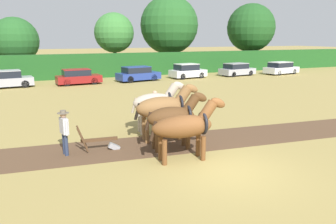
{
  "coord_description": "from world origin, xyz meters",
  "views": [
    {
      "loc": [
        -5.77,
        -8.58,
        4.32
      ],
      "look_at": [
        -0.32,
        4.31,
        1.1
      ],
      "focal_mm": 35.0,
      "sensor_mm": 36.0,
      "label": 1
    }
  ],
  "objects_px": {
    "parked_car_center": "(138,74)",
    "tree_center_left": "(169,25)",
    "draft_horse_lead_right": "(174,117)",
    "draft_horse_lead_left": "(185,126)",
    "parked_car_center_right": "(187,71)",
    "farmer_beside_team": "(155,105)",
    "parked_car_far_right": "(281,68)",
    "tree_center": "(251,28)",
    "parked_car_center_left": "(78,77)",
    "plow": "(103,142)",
    "tree_far_left": "(15,41)",
    "farmer_at_plow": "(64,129)",
    "parked_car_left": "(8,79)",
    "parked_car_right": "(237,70)",
    "tree_left": "(114,33)",
    "draft_horse_trail_left": "(164,107)",
    "draft_horse_trail_right": "(156,103)"
  },
  "relations": [
    {
      "from": "parked_car_center_left",
      "to": "parked_car_center_right",
      "type": "height_order",
      "value": "parked_car_center_right"
    },
    {
      "from": "parked_car_center",
      "to": "farmer_at_plow",
      "type": "bearing_deg",
      "value": -125.42
    },
    {
      "from": "tree_far_left",
      "to": "parked_car_far_right",
      "type": "bearing_deg",
      "value": -20.47
    },
    {
      "from": "tree_left",
      "to": "draft_horse_trail_left",
      "type": "xyz_separation_m",
      "value": [
        -4.69,
        -27.42,
        -3.39
      ]
    },
    {
      "from": "farmer_beside_team",
      "to": "plow",
      "type": "bearing_deg",
      "value": 168.3
    },
    {
      "from": "parked_car_center_left",
      "to": "parked_car_center_right",
      "type": "relative_size",
      "value": 1.04
    },
    {
      "from": "draft_horse_lead_right",
      "to": "parked_car_right",
      "type": "xyz_separation_m",
      "value": [
        16.75,
        20.08,
        -0.6
      ]
    },
    {
      "from": "farmer_at_plow",
      "to": "farmer_beside_team",
      "type": "bearing_deg",
      "value": 19.86
    },
    {
      "from": "farmer_beside_team",
      "to": "draft_horse_lead_right",
      "type": "bearing_deg",
      "value": -153.41
    },
    {
      "from": "farmer_beside_team",
      "to": "parked_car_center",
      "type": "bearing_deg",
      "value": 21.6
    },
    {
      "from": "parked_car_center",
      "to": "draft_horse_lead_left",
      "type": "bearing_deg",
      "value": -113.63
    },
    {
      "from": "draft_horse_lead_left",
      "to": "parked_car_center_right",
      "type": "relative_size",
      "value": 0.73
    },
    {
      "from": "plow",
      "to": "parked_car_left",
      "type": "relative_size",
      "value": 0.4
    },
    {
      "from": "parked_car_far_right",
      "to": "tree_center_left",
      "type": "bearing_deg",
      "value": 127.72
    },
    {
      "from": "parked_car_center",
      "to": "tree_center_left",
      "type": "bearing_deg",
      "value": 41.12
    },
    {
      "from": "tree_left",
      "to": "farmer_at_plow",
      "type": "height_order",
      "value": "tree_left"
    },
    {
      "from": "parked_car_center_left",
      "to": "farmer_beside_team",
      "type": "bearing_deg",
      "value": -89.05
    },
    {
      "from": "tree_center_left",
      "to": "farmer_beside_team",
      "type": "bearing_deg",
      "value": -114.59
    },
    {
      "from": "tree_far_left",
      "to": "tree_left",
      "type": "height_order",
      "value": "tree_left"
    },
    {
      "from": "farmer_at_plow",
      "to": "parked_car_center_right",
      "type": "height_order",
      "value": "farmer_at_plow"
    },
    {
      "from": "plow",
      "to": "parked_car_center_right",
      "type": "relative_size",
      "value": 0.42
    },
    {
      "from": "tree_far_left",
      "to": "parked_car_right",
      "type": "xyz_separation_m",
      "value": [
        22.95,
        -9.96,
        -3.23
      ]
    },
    {
      "from": "parked_car_center",
      "to": "parked_car_right",
      "type": "bearing_deg",
      "value": -9.73
    },
    {
      "from": "draft_horse_lead_left",
      "to": "plow",
      "type": "xyz_separation_m",
      "value": [
        -2.51,
        2.15,
        -0.94
      ]
    },
    {
      "from": "tree_far_left",
      "to": "plow",
      "type": "height_order",
      "value": "tree_far_left"
    },
    {
      "from": "parked_car_center_left",
      "to": "parked_car_far_right",
      "type": "xyz_separation_m",
      "value": [
        23.35,
        -0.56,
        0.01
      ]
    },
    {
      "from": "draft_horse_trail_right",
      "to": "parked_car_left",
      "type": "distance_m",
      "value": 19.07
    },
    {
      "from": "parked_car_center_left",
      "to": "parked_car_center_right",
      "type": "distance_m",
      "value": 11.48
    },
    {
      "from": "tree_center",
      "to": "draft_horse_lead_left",
      "type": "distance_m",
      "value": 38.24
    },
    {
      "from": "parked_car_center_right",
      "to": "parked_car_far_right",
      "type": "distance_m",
      "value": 11.91
    },
    {
      "from": "farmer_beside_team",
      "to": "parked_car_left",
      "type": "distance_m",
      "value": 18.01
    },
    {
      "from": "parked_car_left",
      "to": "parked_car_center_left",
      "type": "distance_m",
      "value": 5.92
    },
    {
      "from": "draft_horse_lead_right",
      "to": "parked_car_far_right",
      "type": "distance_m",
      "value": 29.64
    },
    {
      "from": "tree_center",
      "to": "parked_car_right",
      "type": "bearing_deg",
      "value": -133.67
    },
    {
      "from": "tree_far_left",
      "to": "draft_horse_lead_right",
      "type": "distance_m",
      "value": 30.78
    },
    {
      "from": "tree_center",
      "to": "parked_car_center_left",
      "type": "distance_m",
      "value": 26.82
    },
    {
      "from": "tree_center",
      "to": "farmer_at_plow",
      "type": "xyz_separation_m",
      "value": [
        -28.24,
        -26.98,
        -4.55
      ]
    },
    {
      "from": "draft_horse_trail_left",
      "to": "parked_car_right",
      "type": "relative_size",
      "value": 0.66
    },
    {
      "from": "parked_car_far_right",
      "to": "tree_center",
      "type": "bearing_deg",
      "value": 69.72
    },
    {
      "from": "tree_center_left",
      "to": "parked_car_center_right",
      "type": "height_order",
      "value": "tree_center_left"
    },
    {
      "from": "draft_horse_lead_left",
      "to": "tree_center",
      "type": "bearing_deg",
      "value": 55.66
    },
    {
      "from": "parked_car_center_right",
      "to": "parked_car_center_left",
      "type": "bearing_deg",
      "value": 175.32
    },
    {
      "from": "tree_far_left",
      "to": "parked_car_far_right",
      "type": "relative_size",
      "value": 1.44
    },
    {
      "from": "draft_horse_lead_right",
      "to": "farmer_at_plow",
      "type": "height_order",
      "value": "draft_horse_lead_right"
    },
    {
      "from": "tree_center_left",
      "to": "draft_horse_lead_right",
      "type": "relative_size",
      "value": 3.67
    },
    {
      "from": "tree_center_left",
      "to": "parked_car_center_right",
      "type": "xyz_separation_m",
      "value": [
        -1.65,
        -8.87,
        -5.07
      ]
    },
    {
      "from": "farmer_at_plow",
      "to": "parked_car_left",
      "type": "height_order",
      "value": "farmer_at_plow"
    },
    {
      "from": "tree_left",
      "to": "farmer_at_plow",
      "type": "bearing_deg",
      "value": -107.63
    },
    {
      "from": "tree_far_left",
      "to": "farmer_at_plow",
      "type": "distance_m",
      "value": 29.33
    },
    {
      "from": "tree_left",
      "to": "draft_horse_trail_left",
      "type": "distance_m",
      "value": 28.02
    }
  ]
}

